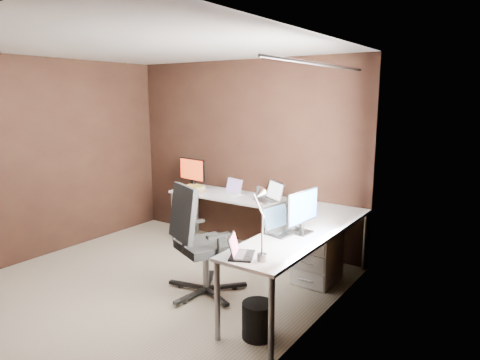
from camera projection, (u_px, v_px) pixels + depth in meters
name	position (u px, v px, depth m)	size (l,w,h in m)	color
room	(174.00, 172.00, 4.26)	(3.60, 3.60, 2.50)	tan
desk	(267.00, 216.00, 4.88)	(2.65, 2.25, 0.73)	white
drawer_pedestal	(317.00, 255.00, 4.72)	(0.42, 0.50, 0.60)	white
monitor_left	(192.00, 172.00, 6.07)	(0.49, 0.16, 0.42)	black
monitor_right	(303.00, 209.00, 4.06)	(0.14, 0.51, 0.42)	black
laptop_white	(231.00, 191.00, 5.73)	(0.35, 0.29, 0.20)	white
laptop_silver	(271.00, 197.00, 5.34)	(0.45, 0.41, 0.25)	silver
laptop_black_big	(281.00, 226.00, 4.15)	(0.33, 0.42, 0.25)	black
laptop_black_small	(239.00, 251.00, 3.50)	(0.28, 0.32, 0.18)	black
book_stack	(193.00, 189.00, 5.85)	(0.31, 0.26, 0.09)	tan
mouse_left	(192.00, 191.00, 5.82)	(0.08, 0.05, 0.03)	black
mouse_corner	(289.00, 207.00, 5.01)	(0.09, 0.06, 0.03)	black
desk_lamp	(260.00, 214.00, 3.43)	(0.19, 0.22, 0.58)	slate
office_chair	(202.00, 262.00, 4.39)	(0.66, 0.70, 1.17)	black
wastebasket	(258.00, 320.00, 3.62)	(0.27, 0.27, 0.31)	black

